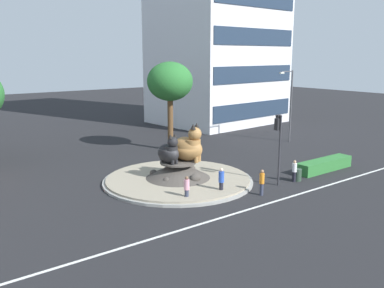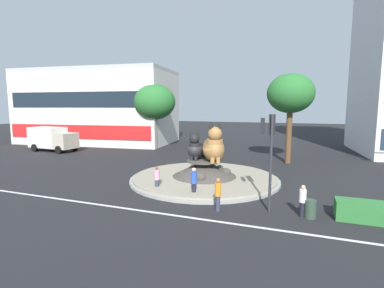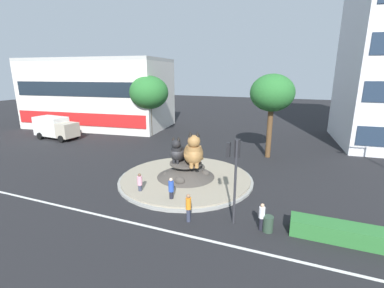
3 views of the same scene
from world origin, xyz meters
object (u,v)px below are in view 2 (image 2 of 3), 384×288
(litter_bin, at_px, (310,209))
(shophouse_block, at_px, (99,107))
(traffic_light_mast, at_px, (270,141))
(pedestrian_pink_shirt, at_px, (157,178))
(pedestrian_white_shirt, at_px, (303,200))
(delivery_box_truck, at_px, (52,138))
(pedestrian_blue_shirt, at_px, (194,182))
(pedestrian_orange_shirt, at_px, (218,194))
(cat_statue_tabby, at_px, (214,147))
(second_tree_near_tower, at_px, (291,94))
(broadleaf_tree_behind_island, at_px, (155,102))
(cat_statue_black, at_px, (196,149))

(litter_bin, bearing_deg, shophouse_block, 143.56)
(traffic_light_mast, relative_size, pedestrian_pink_shirt, 3.07)
(pedestrian_white_shirt, relative_size, delivery_box_truck, 0.26)
(shophouse_block, relative_size, pedestrian_pink_shirt, 14.15)
(traffic_light_mast, distance_m, pedestrian_blue_shirt, 5.23)
(shophouse_block, distance_m, pedestrian_orange_shirt, 33.42)
(pedestrian_blue_shirt, bearing_deg, shophouse_block, -33.87)
(traffic_light_mast, relative_size, delivery_box_truck, 0.80)
(delivery_box_truck, bearing_deg, traffic_light_mast, -19.76)
(cat_statue_tabby, relative_size, litter_bin, 3.45)
(traffic_light_mast, relative_size, litter_bin, 5.54)
(second_tree_near_tower, bearing_deg, traffic_light_mast, -91.84)
(traffic_light_mast, height_order, pedestrian_blue_shirt, traffic_light_mast)
(delivery_box_truck, bearing_deg, shophouse_block, 96.84)
(broadleaf_tree_behind_island, xyz_separation_m, pedestrian_orange_shirt, (13.48, -18.85, -4.99))
(broadleaf_tree_behind_island, bearing_deg, litter_bin, -45.43)
(shophouse_block, xyz_separation_m, pedestrian_pink_shirt, (20.06, -20.08, -4.45))
(traffic_light_mast, distance_m, pedestrian_pink_shirt, 7.63)
(traffic_light_mast, xyz_separation_m, pedestrian_blue_shirt, (-4.38, 0.89, -2.71))
(cat_statue_black, height_order, shophouse_block, shophouse_block)
(second_tree_near_tower, bearing_deg, cat_statue_black, -124.81)
(pedestrian_orange_shirt, xyz_separation_m, pedestrian_pink_shirt, (-4.58, 2.06, -0.07))
(pedestrian_pink_shirt, distance_m, delivery_box_truck, 22.29)
(cat_statue_tabby, xyz_separation_m, broadleaf_tree_behind_island, (-11.64, 13.32, 3.40))
(broadleaf_tree_behind_island, height_order, delivery_box_truck, broadleaf_tree_behind_island)
(broadleaf_tree_behind_island, xyz_separation_m, pedestrian_blue_shirt, (11.51, -17.09, -4.97))
(cat_statue_tabby, xyz_separation_m, pedestrian_white_shirt, (5.92, -4.86, -1.67))
(shophouse_block, bearing_deg, traffic_light_mast, -44.79)
(pedestrian_orange_shirt, bearing_deg, cat_statue_black, -27.73)
(cat_statue_tabby, bearing_deg, second_tree_near_tower, 128.05)
(pedestrian_white_shirt, bearing_deg, pedestrian_pink_shirt, -51.80)
(cat_statue_black, relative_size, pedestrian_blue_shirt, 1.26)
(pedestrian_orange_shirt, bearing_deg, second_tree_near_tower, -68.21)
(pedestrian_pink_shirt, height_order, pedestrian_blue_shirt, pedestrian_blue_shirt)
(traffic_light_mast, distance_m, litter_bin, 3.80)
(cat_statue_tabby, relative_size, second_tree_near_tower, 0.37)
(traffic_light_mast, height_order, shophouse_block, shophouse_block)
(pedestrian_pink_shirt, distance_m, pedestrian_blue_shirt, 2.63)
(cat_statue_black, distance_m, pedestrian_orange_shirt, 6.86)
(shophouse_block, bearing_deg, pedestrian_white_shirt, -43.39)
(pedestrian_white_shirt, bearing_deg, cat_statue_black, -77.73)
(second_tree_near_tower, relative_size, litter_bin, 9.35)
(cat_statue_black, distance_m, pedestrian_blue_shirt, 4.51)
(cat_statue_tabby, relative_size, broadleaf_tree_behind_island, 0.38)
(pedestrian_white_shirt, height_order, litter_bin, pedestrian_white_shirt)
(second_tree_near_tower, bearing_deg, pedestrian_white_shirt, -85.02)
(second_tree_near_tower, bearing_deg, pedestrian_orange_shirt, -100.99)
(pedestrian_white_shirt, relative_size, pedestrian_pink_shirt, 0.98)
(broadleaf_tree_behind_island, bearing_deg, pedestrian_orange_shirt, -54.45)
(pedestrian_blue_shirt, bearing_deg, pedestrian_pink_shirt, 1.64)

